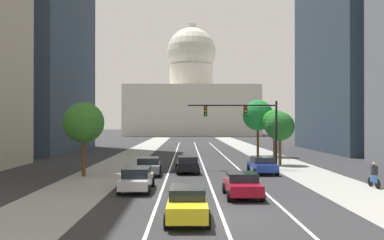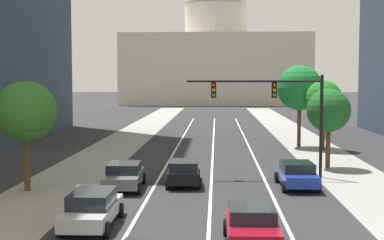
# 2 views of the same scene
# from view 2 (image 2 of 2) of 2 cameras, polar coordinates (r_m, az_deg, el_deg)

# --- Properties ---
(ground_plane) EXTENTS (400.00, 400.00, 0.00)m
(ground_plane) POSITION_cam_2_polar(r_m,az_deg,el_deg) (55.41, 2.23, -2.09)
(ground_plane) COLOR #2B2B2D
(sidewalk_left) EXTENTS (4.76, 130.00, 0.01)m
(sidewalk_left) POSITION_cam_2_polar(r_m,az_deg,el_deg) (51.26, -7.76, -2.63)
(sidewalk_left) COLOR gray
(sidewalk_left) RESTS_ON ground
(sidewalk_right) EXTENTS (4.76, 130.00, 0.01)m
(sidewalk_right) POSITION_cam_2_polar(r_m,az_deg,el_deg) (51.16, 12.17, -2.70)
(sidewalk_right) COLOR gray
(sidewalk_right) RESTS_ON ground
(lane_stripe_left) EXTENTS (0.16, 90.00, 0.01)m
(lane_stripe_left) POSITION_cam_2_polar(r_m,az_deg,el_deg) (40.68, -2.47, -4.39)
(lane_stripe_left) COLOR white
(lane_stripe_left) RESTS_ON ground
(lane_stripe_center) EXTENTS (0.16, 90.00, 0.01)m
(lane_stripe_center) POSITION_cam_2_polar(r_m,az_deg,el_deg) (40.53, 2.11, -4.43)
(lane_stripe_center) COLOR white
(lane_stripe_center) RESTS_ON ground
(lane_stripe_right) EXTENTS (0.16, 90.00, 0.01)m
(lane_stripe_right) POSITION_cam_2_polar(r_m,az_deg,el_deg) (40.64, 6.69, -4.43)
(lane_stripe_right) COLOR white
(lane_stripe_right) RESTS_ON ground
(capitol_building) EXTENTS (44.27, 28.09, 38.70)m
(capitol_building) POSITION_cam_2_polar(r_m,az_deg,el_deg) (138.47, 2.44, 7.05)
(capitol_building) COLOR beige
(capitol_building) RESTS_ON ground
(car_black) EXTENTS (2.15, 4.63, 1.49)m
(car_black) POSITION_cam_2_polar(r_m,az_deg,el_deg) (32.17, -0.89, -5.33)
(car_black) COLOR black
(car_black) RESTS_ON ground
(car_gray) EXTENTS (2.28, 4.62, 1.45)m
(car_gray) POSITION_cam_2_polar(r_m,az_deg,el_deg) (31.23, -7.02, -5.67)
(car_gray) COLOR slate
(car_gray) RESTS_ON ground
(car_blue) EXTENTS (2.16, 4.47, 1.45)m
(car_blue) POSITION_cam_2_polar(r_m,az_deg,el_deg) (31.93, 10.77, -5.50)
(car_blue) COLOR #1E389E
(car_blue) RESTS_ON ground
(car_silver) EXTENTS (2.03, 4.78, 1.50)m
(car_silver) POSITION_cam_2_polar(r_m,az_deg,el_deg) (23.60, -10.25, -8.92)
(car_silver) COLOR #B2B5BA
(car_silver) RESTS_ON ground
(car_crimson) EXTENTS (2.08, 4.03, 1.43)m
(car_crimson) POSITION_cam_2_polar(r_m,az_deg,el_deg) (20.83, 6.21, -10.77)
(car_crimson) COLOR maroon
(car_crimson) RESTS_ON ground
(traffic_signal_mast) EXTENTS (8.42, 0.39, 6.39)m
(traffic_signal_mast) POSITION_cam_2_polar(r_m,az_deg,el_deg) (34.54, 8.81, 1.81)
(traffic_signal_mast) COLOR black
(traffic_signal_mast) RESTS_ON ground
(street_tree_mid_right) EXTENTS (3.13, 3.13, 6.00)m
(street_tree_mid_right) POSITION_cam_2_polar(r_m,az_deg,el_deg) (48.38, 13.42, 2.11)
(street_tree_mid_right) COLOR #51381E
(street_tree_mid_right) RESTS_ON ground
(street_tree_near_right) EXTENTS (4.03, 4.03, 7.36)m
(street_tree_near_right) POSITION_cam_2_polar(r_m,az_deg,el_deg) (50.16, 11.05, 3.27)
(street_tree_near_right) COLOR #51381E
(street_tree_near_right) RESTS_ON ground
(street_tree_near_left) EXTENTS (3.33, 3.33, 6.04)m
(street_tree_near_left) POSITION_cam_2_polar(r_m,az_deg,el_deg) (31.29, -16.77, 0.82)
(street_tree_near_left) COLOR #51381E
(street_tree_near_left) RESTS_ON ground
(street_tree_far_right) EXTENTS (2.98, 2.98, 5.49)m
(street_tree_far_right) POSITION_cam_2_polar(r_m,az_deg,el_deg) (38.79, 13.91, 0.94)
(street_tree_far_right) COLOR #51381E
(street_tree_far_right) RESTS_ON ground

